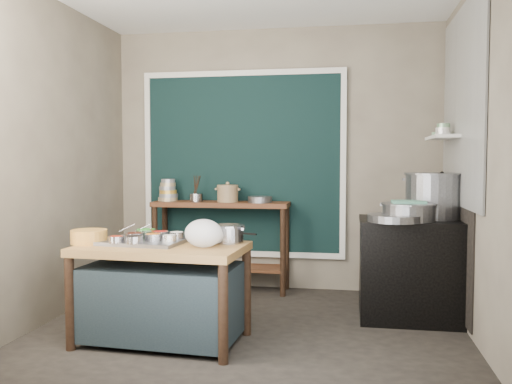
% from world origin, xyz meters
% --- Properties ---
extents(floor, '(3.50, 3.00, 0.02)m').
position_xyz_m(floor, '(0.00, 0.00, -0.01)').
color(floor, '#2B2721').
rests_on(floor, ground).
extents(back_wall, '(3.50, 0.02, 2.80)m').
position_xyz_m(back_wall, '(0.00, 1.51, 1.40)').
color(back_wall, gray).
rests_on(back_wall, floor).
extents(left_wall, '(0.02, 3.00, 2.80)m').
position_xyz_m(left_wall, '(-1.76, 0.00, 1.40)').
color(left_wall, gray).
rests_on(left_wall, floor).
extents(right_wall, '(0.02, 3.00, 2.80)m').
position_xyz_m(right_wall, '(1.76, 0.00, 1.40)').
color(right_wall, gray).
rests_on(right_wall, floor).
extents(curtain_panel, '(2.10, 0.02, 1.90)m').
position_xyz_m(curtain_panel, '(-0.35, 1.47, 1.35)').
color(curtain_panel, black).
rests_on(curtain_panel, back_wall).
extents(curtain_frame, '(2.22, 0.03, 2.02)m').
position_xyz_m(curtain_frame, '(-0.35, 1.46, 1.35)').
color(curtain_frame, beige).
rests_on(curtain_frame, back_wall).
extents(tile_panel, '(0.02, 1.70, 1.70)m').
position_xyz_m(tile_panel, '(1.74, 0.55, 1.85)').
color(tile_panel, '#B2B2AA').
rests_on(tile_panel, right_wall).
extents(soot_patch, '(0.01, 1.30, 1.30)m').
position_xyz_m(soot_patch, '(1.74, 0.65, 0.70)').
color(soot_patch, black).
rests_on(soot_patch, right_wall).
extents(wall_shelf, '(0.22, 0.70, 0.03)m').
position_xyz_m(wall_shelf, '(1.63, 0.85, 1.60)').
color(wall_shelf, beige).
rests_on(wall_shelf, right_wall).
extents(prep_table, '(1.29, 0.80, 0.75)m').
position_xyz_m(prep_table, '(-0.60, -0.43, 0.38)').
color(prep_table, olive).
rests_on(prep_table, floor).
extents(back_counter, '(1.45, 0.40, 0.95)m').
position_xyz_m(back_counter, '(-0.55, 1.28, 0.47)').
color(back_counter, '#522E17').
rests_on(back_counter, floor).
extents(stove_block, '(0.90, 0.68, 0.85)m').
position_xyz_m(stove_block, '(1.35, 0.55, 0.42)').
color(stove_block, black).
rests_on(stove_block, floor).
extents(stove_top, '(0.92, 0.69, 0.03)m').
position_xyz_m(stove_top, '(1.35, 0.55, 0.86)').
color(stove_top, black).
rests_on(stove_top, stove_block).
extents(condiment_tray, '(0.65, 0.50, 0.03)m').
position_xyz_m(condiment_tray, '(-0.77, -0.37, 0.76)').
color(condiment_tray, gray).
rests_on(condiment_tray, prep_table).
extents(condiment_bowls, '(0.49, 0.45, 0.06)m').
position_xyz_m(condiment_bowls, '(-0.73, -0.37, 0.81)').
color(condiment_bowls, gray).
rests_on(condiment_bowls, condiment_tray).
extents(yellow_basin, '(0.28, 0.28, 0.11)m').
position_xyz_m(yellow_basin, '(-1.18, -0.45, 0.80)').
color(yellow_basin, '#B26E37').
rests_on(yellow_basin, prep_table).
extents(saucepan, '(0.34, 0.34, 0.14)m').
position_xyz_m(saucepan, '(-0.12, -0.22, 0.82)').
color(saucepan, gray).
rests_on(saucepan, prep_table).
extents(plastic_bag_a, '(0.34, 0.32, 0.21)m').
position_xyz_m(plastic_bag_a, '(-0.26, -0.48, 0.85)').
color(plastic_bag_a, white).
rests_on(plastic_bag_a, prep_table).
extents(plastic_bag_b, '(0.22, 0.20, 0.15)m').
position_xyz_m(plastic_bag_b, '(-0.23, -0.36, 0.82)').
color(plastic_bag_b, white).
rests_on(plastic_bag_b, prep_table).
extents(bowl_stack, '(0.21, 0.21, 0.24)m').
position_xyz_m(bowl_stack, '(-1.15, 1.30, 1.05)').
color(bowl_stack, tan).
rests_on(bowl_stack, back_counter).
extents(utensil_cup, '(0.19, 0.19, 0.09)m').
position_xyz_m(utensil_cup, '(-0.82, 1.27, 0.99)').
color(utensil_cup, gray).
rests_on(utensil_cup, back_counter).
extents(ceramic_crock, '(0.27, 0.27, 0.16)m').
position_xyz_m(ceramic_crock, '(-0.47, 1.27, 1.03)').
color(ceramic_crock, olive).
rests_on(ceramic_crock, back_counter).
extents(wide_bowl, '(0.26, 0.26, 0.06)m').
position_xyz_m(wide_bowl, '(-0.13, 1.26, 0.98)').
color(wide_bowl, gray).
rests_on(wide_bowl, back_counter).
extents(stock_pot, '(0.62, 0.62, 0.40)m').
position_xyz_m(stock_pot, '(1.53, 0.63, 1.08)').
color(stock_pot, gray).
rests_on(stock_pot, stove_top).
extents(pot_lid, '(0.13, 0.42, 0.41)m').
position_xyz_m(pot_lid, '(1.57, 0.60, 1.08)').
color(pot_lid, gray).
rests_on(pot_lid, stove_top).
extents(steamer, '(0.59, 0.59, 0.15)m').
position_xyz_m(steamer, '(1.29, 0.40, 0.96)').
color(steamer, gray).
rests_on(steamer, stove_top).
extents(green_cloth, '(0.28, 0.22, 0.02)m').
position_xyz_m(green_cloth, '(1.29, 0.40, 1.04)').
color(green_cloth, '#4C8768').
rests_on(green_cloth, steamer).
extents(shallow_pan, '(0.59, 0.59, 0.06)m').
position_xyz_m(shallow_pan, '(1.18, 0.31, 0.91)').
color(shallow_pan, gray).
rests_on(shallow_pan, stove_top).
extents(shelf_bowl_stack, '(0.13, 0.13, 0.11)m').
position_xyz_m(shelf_bowl_stack, '(1.63, 0.82, 1.67)').
color(shelf_bowl_stack, silver).
rests_on(shelf_bowl_stack, wall_shelf).
extents(shelf_bowl_green, '(0.13, 0.13, 0.04)m').
position_xyz_m(shelf_bowl_green, '(1.63, 1.08, 1.64)').
color(shelf_bowl_green, gray).
rests_on(shelf_bowl_green, wall_shelf).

